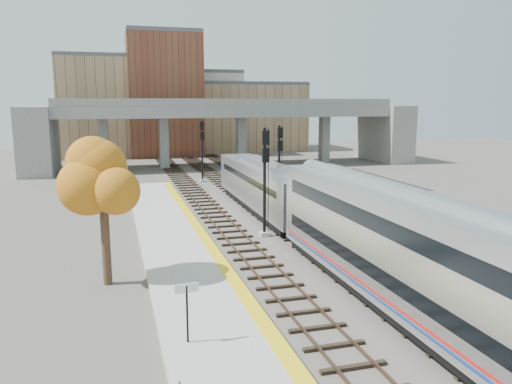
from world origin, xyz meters
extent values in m
plane|color=#47423D|center=(0.00, 0.00, 0.00)|extent=(160.00, 160.00, 0.00)
cube|color=#9E9E99|center=(-7.25, 0.00, 0.17)|extent=(4.50, 60.00, 0.35)
cube|color=yellow|center=(-5.35, 0.00, 0.35)|extent=(0.70, 60.00, 0.01)
cube|color=black|center=(-3.20, 12.50, 0.07)|extent=(2.50, 95.00, 0.14)
cube|color=brown|center=(-3.92, 12.50, 0.18)|extent=(0.07, 95.00, 0.14)
cube|color=brown|center=(-2.48, 12.50, 0.18)|extent=(0.07, 95.00, 0.14)
cube|color=black|center=(1.00, 12.50, 0.07)|extent=(2.50, 95.00, 0.14)
cube|color=brown|center=(0.28, 12.50, 0.18)|extent=(0.07, 95.00, 0.14)
cube|color=brown|center=(1.72, 12.50, 0.18)|extent=(0.07, 95.00, 0.14)
cube|color=black|center=(5.00, 12.50, 0.07)|extent=(2.50, 95.00, 0.14)
cube|color=brown|center=(4.28, 12.50, 0.18)|extent=(0.07, 95.00, 0.14)
cube|color=brown|center=(5.72, 12.50, 0.18)|extent=(0.07, 95.00, 0.14)
cube|color=slate|center=(5.00, 45.00, 7.75)|extent=(46.00, 10.00, 1.50)
cube|color=slate|center=(5.00, 40.20, 9.00)|extent=(46.00, 0.20, 1.00)
cube|color=slate|center=(5.00, 49.80, 9.00)|extent=(46.00, 0.20, 1.00)
cube|color=slate|center=(-12.00, 45.00, 3.50)|extent=(1.20, 1.60, 7.00)
cube|color=slate|center=(-4.00, 45.00, 3.50)|extent=(1.20, 1.60, 7.00)
cube|color=slate|center=(7.00, 45.00, 3.50)|extent=(1.20, 1.60, 7.00)
cube|color=slate|center=(20.00, 45.00, 3.50)|extent=(1.20, 1.60, 7.00)
cube|color=slate|center=(-20.00, 45.00, 4.25)|extent=(4.00, 12.00, 8.50)
cube|color=slate|center=(30.00, 45.00, 4.25)|extent=(4.00, 12.00, 8.50)
cube|color=tan|center=(-10.00, 65.00, 8.00)|extent=(18.00, 14.00, 16.00)
cube|color=#4C4C4F|center=(-10.00, 65.00, 16.30)|extent=(18.00, 14.00, 0.60)
cube|color=beige|center=(4.00, 70.00, 7.00)|extent=(16.00, 16.00, 14.00)
cube|color=#4C4C4F|center=(4.00, 70.00, 14.30)|extent=(16.00, 16.00, 0.60)
cube|color=brown|center=(-2.00, 62.00, 10.00)|extent=(12.00, 10.00, 20.00)
cube|color=#4C4C4F|center=(-2.00, 62.00, 20.30)|extent=(12.00, 10.00, 0.60)
cube|color=tan|center=(14.00, 68.00, 6.00)|extent=(20.00, 14.00, 12.00)
cube|color=#4C4C4F|center=(14.00, 68.00, 12.30)|extent=(20.00, 14.00, 0.60)
cube|color=black|center=(14.00, 28.00, 0.02)|extent=(14.00, 18.00, 0.04)
cube|color=#A8AAB2|center=(1.00, 14.31, 2.35)|extent=(3.00, 19.00, 3.20)
cube|color=black|center=(1.00, 23.83, 2.95)|extent=(2.20, 0.06, 1.10)
cube|color=black|center=(1.00, 14.31, 2.95)|extent=(3.02, 16.15, 0.50)
cube|color=black|center=(1.00, 14.31, 0.50)|extent=(2.70, 17.10, 0.50)
cube|color=#A8AAB2|center=(1.00, 14.31, 4.15)|extent=(1.60, 9.50, 0.40)
cube|color=#A8AAB2|center=(1.00, -8.29, 2.95)|extent=(3.00, 25.00, 4.60)
cube|color=black|center=(1.00, -8.29, 4.15)|extent=(3.02, 23.00, 0.75)
cube|color=black|center=(1.00, -8.29, 2.05)|extent=(3.02, 23.00, 0.65)
cube|color=#A61514|center=(1.00, -8.29, 1.20)|extent=(3.03, 24.00, 0.12)
cube|color=navy|center=(1.00, -8.29, 1.00)|extent=(3.03, 24.00, 0.12)
cube|color=black|center=(1.00, -8.29, 0.45)|extent=(2.70, 23.75, 0.40)
cube|color=#9E9E99|center=(-1.10, 7.00, 0.15)|extent=(0.60, 0.60, 0.30)
cylinder|color=black|center=(-1.10, 7.00, 3.71)|extent=(0.21, 0.21, 7.43)
cube|color=black|center=(-1.10, 6.75, 6.79)|extent=(0.48, 0.18, 0.95)
cube|color=black|center=(-1.10, 6.75, 5.62)|extent=(0.48, 0.18, 0.95)
cube|color=#9E9E99|center=(3.00, 16.07, 0.15)|extent=(0.60, 0.60, 0.30)
cylinder|color=black|center=(3.00, 16.07, 3.56)|extent=(0.20, 0.20, 7.11)
cube|color=black|center=(3.00, 15.82, 6.50)|extent=(0.46, 0.18, 0.91)
cube|color=black|center=(3.00, 15.82, 5.39)|extent=(0.46, 0.18, 0.91)
cube|color=#9E9E99|center=(-1.10, 31.30, 0.15)|extent=(0.60, 0.60, 0.30)
cylinder|color=black|center=(-1.10, 31.30, 3.51)|extent=(0.20, 0.20, 7.01)
cube|color=black|center=(-1.10, 31.05, 6.41)|extent=(0.45, 0.18, 0.90)
cube|color=black|center=(-1.10, 31.05, 5.31)|extent=(0.45, 0.18, 0.90)
cylinder|color=black|center=(-8.53, -7.55, 1.45)|extent=(0.08, 0.08, 2.20)
cube|color=white|center=(-8.53, -7.55, 2.45)|extent=(0.90, 0.14, 0.35)
cylinder|color=#382619|center=(-11.43, 0.45, 2.52)|extent=(0.44, 0.44, 5.04)
ellipsoid|color=#C46F1A|center=(-11.43, 0.45, 5.40)|extent=(3.60, 3.60, 3.60)
imported|color=#99999E|center=(9.73, 26.19, 0.60)|extent=(2.01, 3.50, 1.12)
imported|color=#99999E|center=(12.89, 28.60, 0.65)|extent=(3.09, 3.84, 1.23)
imported|color=#99999E|center=(15.69, 30.36, 0.67)|extent=(2.69, 4.63, 1.26)
camera|label=1|loc=(-10.87, -24.82, 9.17)|focal=35.00mm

